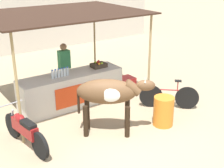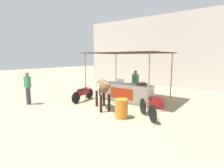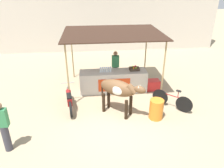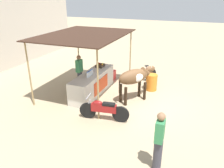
{
  "view_description": "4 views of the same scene",
  "coord_description": "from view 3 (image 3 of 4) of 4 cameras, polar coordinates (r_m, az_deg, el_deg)",
  "views": [
    {
      "loc": [
        -3.8,
        -5.17,
        3.88
      ],
      "look_at": [
        0.39,
        0.76,
        1.03
      ],
      "focal_mm": 50.0,
      "sensor_mm": 36.0,
      "label": 1
    },
    {
      "loc": [
        5.03,
        -5.71,
        2.38
      ],
      "look_at": [
        -0.19,
        1.24,
        1.05
      ],
      "focal_mm": 28.0,
      "sensor_mm": 36.0,
      "label": 2
    },
    {
      "loc": [
        -1.0,
        -6.74,
        4.7
      ],
      "look_at": [
        -0.17,
        1.17,
        0.84
      ],
      "focal_mm": 35.0,
      "sensor_mm": 36.0,
      "label": 3
    },
    {
      "loc": [
        -8.06,
        -1.85,
        4.18
      ],
      "look_at": [
        -0.48,
        1.1,
        0.8
      ],
      "focal_mm": 35.0,
      "sensor_mm": 36.0,
      "label": 4
    }
  ],
  "objects": [
    {
      "name": "bicycle_leaning",
      "position": [
        8.98,
        15.37,
        -4.12
      ],
      "size": [
        1.25,
        1.15,
        0.85
      ],
      "color": "black",
      "rests_on": "ground"
    },
    {
      "name": "vendor_behind_counter",
      "position": [
        10.5,
        0.89,
        4.37
      ],
      "size": [
        0.34,
        0.22,
        1.65
      ],
      "color": "#383842",
      "rests_on": "ground"
    },
    {
      "name": "cow",
      "position": [
        7.99,
        1.76,
        -1.43
      ],
      "size": [
        1.67,
        1.39,
        1.44
      ],
      "color": "brown",
      "rests_on": "ground"
    },
    {
      "name": "fruit_crate",
      "position": [
        9.91,
        5.86,
        4.01
      ],
      "size": [
        0.44,
        0.32,
        0.18
      ],
      "color": "#3F3326",
      "rests_on": "stall_counter"
    },
    {
      "name": "stall_counter",
      "position": [
        9.94,
        0.34,
        0.76
      ],
      "size": [
        3.0,
        0.82,
        0.96
      ],
      "color": "beige",
      "rests_on": "ground"
    },
    {
      "name": "stall_awning",
      "position": [
        9.55,
        0.16,
        12.73
      ],
      "size": [
        4.2,
        3.2,
        2.63
      ],
      "color": "#382319",
      "rests_on": "ground"
    },
    {
      "name": "building_wall_far",
      "position": [
        15.49,
        -2.4,
        19.17
      ],
      "size": [
        16.0,
        0.5,
        5.78
      ],
      "primitive_type": "cube",
      "color": "beige",
      "rests_on": "ground"
    },
    {
      "name": "water_bottle_row",
      "position": [
        9.62,
        -1.7,
        3.76
      ],
      "size": [
        0.52,
        0.07,
        0.25
      ],
      "color": "silver",
      "rests_on": "stall_counter"
    },
    {
      "name": "passerby_on_street",
      "position": [
        7.12,
        -26.48,
        -9.96
      ],
      "size": [
        0.34,
        0.22,
        1.65
      ],
      "color": "#383842",
      "rests_on": "ground"
    },
    {
      "name": "motorcycle_parked",
      "position": [
        8.78,
        -11.11,
        -3.76
      ],
      "size": [
        0.55,
        1.79,
        0.9
      ],
      "color": "black",
      "rests_on": "ground"
    },
    {
      "name": "ground_plane",
      "position": [
        8.28,
        2.01,
        -8.71
      ],
      "size": [
        60.0,
        60.0,
        0.0
      ],
      "primitive_type": "plane",
      "color": "tan"
    },
    {
      "name": "cooler_box",
      "position": [
        10.3,
        10.58,
        -0.24
      ],
      "size": [
        0.6,
        0.44,
        0.48
      ],
      "primitive_type": "cube",
      "color": "red",
      "rests_on": "ground"
    },
    {
      "name": "water_barrel",
      "position": [
        8.2,
        11.48,
        -6.47
      ],
      "size": [
        0.51,
        0.51,
        0.76
      ],
      "primitive_type": "cylinder",
      "color": "orange",
      "rests_on": "ground"
    }
  ]
}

